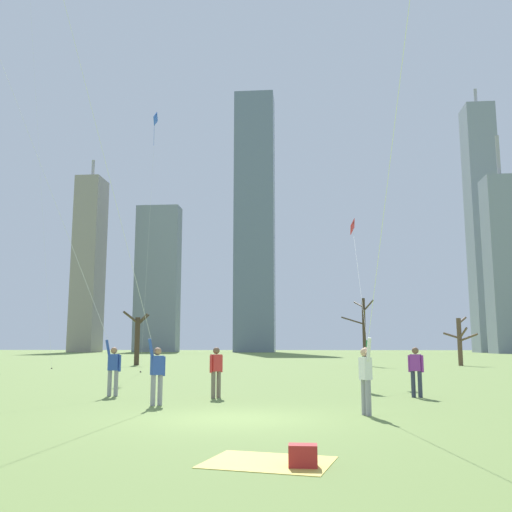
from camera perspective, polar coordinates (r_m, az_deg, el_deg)
ground_plane at (r=13.75m, az=-2.20°, el=-15.94°), size 400.00×400.00×0.00m
kite_flyer_midfield_center_red at (r=22.02m, az=10.78°, el=-8.94°), size 0.58×8.16×8.08m
kite_flyer_midfield_left_yellow at (r=16.41m, az=-12.43°, el=-1.11°), size 3.95×3.90×15.50m
kite_flyer_foreground_right_green at (r=21.15m, az=-17.15°, el=-2.19°), size 8.54×3.00×17.73m
kite_flyer_far_back_pink at (r=12.67m, az=12.08°, el=-1.96°), size 1.24×12.77×15.32m
bystander_watching_nearby at (r=19.77m, az=15.70°, el=-10.85°), size 0.47×0.33×1.62m
bystander_strolling_midfield at (r=18.86m, az=-4.01°, el=-11.26°), size 0.38×0.40×1.62m
distant_kite_drifting_right_blue at (r=43.47m, az=-10.11°, el=11.82°), size 0.66×4.34×18.94m
distant_kite_drifting_left_white at (r=50.45m, az=-21.61°, el=22.10°), size 3.01×2.80×30.54m
picnic_spot at (r=8.58m, az=3.21°, el=-19.55°), size 2.06×1.76×0.31m
bare_tree_left_of_center at (r=50.77m, az=-11.82°, el=-8.02°), size 1.96×1.65×4.60m
bare_tree_far_right_edge at (r=49.39m, az=10.69°, el=-7.00°), size 2.65×2.85×5.67m
bare_tree_center at (r=51.68m, az=19.73°, el=-7.84°), size 2.29×2.74×4.17m
skyline_slender_spire at (r=152.81m, az=21.81°, el=2.84°), size 7.05×7.54×67.21m
skyline_short_annex at (r=154.10m, az=-16.38°, el=-0.73°), size 6.34×8.37×50.60m
skyline_mid_tower_right at (r=134.50m, az=23.67°, el=-0.67°), size 7.56×6.77×48.19m
skyline_mid_tower_left at (r=149.79m, az=-0.13°, el=3.61°), size 10.29×8.06×68.45m
skyline_tall_tower at (r=155.68m, az=-9.80°, el=-2.20°), size 11.51×5.74×39.18m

